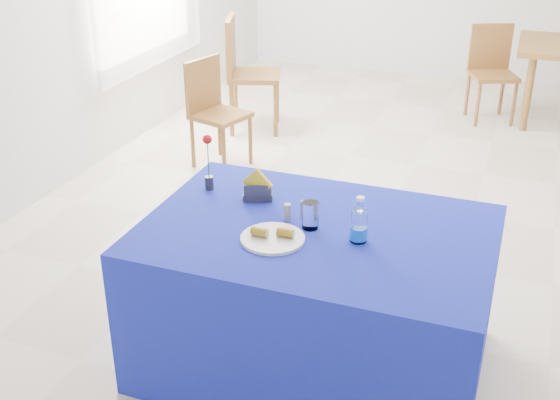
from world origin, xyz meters
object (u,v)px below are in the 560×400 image
object	(u,v)px
chair_bg_left	(491,66)
chair_win_a	(213,105)
plate	(273,238)
blue_table	(315,298)
chair_win_b	(244,66)
water_bottle	(359,227)

from	to	relation	value
chair_bg_left	chair_win_a	bearing A→B (deg)	-158.53
plate	chair_bg_left	size ratio (longest dim) A/B	0.32
blue_table	chair_win_b	distance (m)	3.46
blue_table	chair_win_b	xyz separation A→B (m)	(-1.65, 3.03, 0.22)
water_bottle	plate	bearing A→B (deg)	-160.81
chair_win_b	water_bottle	bearing A→B (deg)	-167.40
water_bottle	chair_win_a	xyz separation A→B (m)	(-1.77, 2.22, -0.33)
chair_bg_left	chair_win_a	size ratio (longest dim) A/B	1.03
chair_bg_left	chair_win_b	world-z (taller)	chair_win_b
blue_table	plate	bearing A→B (deg)	-132.07
plate	water_bottle	bearing A→B (deg)	19.19
chair_win_b	blue_table	bearing A→B (deg)	-169.92
water_bottle	chair_win_a	bearing A→B (deg)	128.54
plate	water_bottle	xyz separation A→B (m)	(0.36, 0.12, 0.06)
water_bottle	chair_bg_left	distance (m)	4.20
chair_bg_left	water_bottle	bearing A→B (deg)	-116.23
blue_table	chair_bg_left	world-z (taller)	chair_bg_left
blue_table	chair_bg_left	bearing A→B (deg)	83.99
chair_bg_left	chair_win_b	size ratio (longest dim) A/B	0.86
water_bottle	chair_win_b	world-z (taller)	chair_win_b
blue_table	water_bottle	size ratio (longest dim) A/B	7.44
water_bottle	chair_win_b	size ratio (longest dim) A/B	0.21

